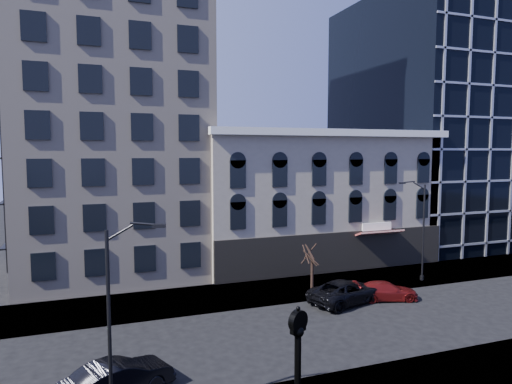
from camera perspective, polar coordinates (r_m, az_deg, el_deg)
name	(u,v)px	position (r m, az deg, el deg)	size (l,w,h in m)	color
ground	(247,341)	(26.83, -1.14, -18.16)	(160.00, 160.00, 0.00)	black
sidewalk_far	(211,297)	(33.99, -5.63, -12.98)	(160.00, 6.00, 0.12)	gray
cream_tower	(109,50)	(43.14, -17.91, 16.52)	(15.90, 15.40, 42.50)	beige
victorian_row	(311,199)	(44.25, 6.91, -0.91)	(22.60, 11.19, 12.50)	#A19684
glass_office	(442,123)	(59.71, 22.25, 7.98)	(20.00, 20.15, 28.00)	black
street_clock	(298,362)	(19.89, 5.24, -20.39)	(0.96, 0.96, 4.25)	black
street_lamp_near	(124,271)	(17.74, -16.19, -9.45)	(2.03, 0.80, 8.05)	black
street_lamp_far	(417,204)	(38.87, 19.49, -1.44)	(2.11, 0.74, 8.28)	black
bare_tree_far	(312,248)	(35.34, 7.07, -7.02)	(2.39, 2.39, 4.10)	black
car_near_b	(119,379)	(22.12, -16.80, -21.44)	(1.67, 4.78, 1.57)	black
car_far_a	(346,292)	(33.27, 11.22, -12.11)	(2.68, 5.81, 1.62)	black
car_far_b	(386,291)	(34.62, 15.95, -11.80)	(1.82, 4.48, 1.30)	maroon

